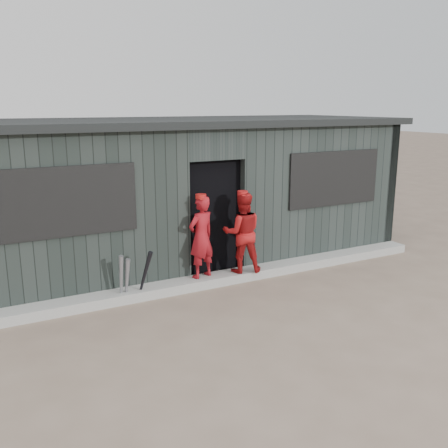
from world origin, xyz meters
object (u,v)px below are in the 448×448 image
bat_left (127,280)px  player_red_right (242,232)px  bat_right (145,275)px  bat_mid (121,279)px  dugout (182,191)px  player_grey_back (238,237)px  player_red_left (201,237)px

bat_left → player_red_right: size_ratio=0.52×
player_red_right → bat_right: bearing=23.6°
bat_mid → dugout: 2.65m
bat_right → dugout: 2.46m
bat_mid → dugout: size_ratio=0.09×
bat_right → player_red_right: 1.79m
bat_left → player_grey_back: size_ratio=0.60×
bat_mid → player_red_left: (1.37, 0.12, 0.44)m
player_red_left → bat_right: bearing=-8.4°
bat_right → player_red_right: bearing=3.3°
bat_left → dugout: dugout is taller
bat_left → player_grey_back: player_grey_back is taller
bat_mid → player_red_right: bearing=1.7°
bat_right → bat_left: bearing=171.0°
player_red_right → dugout: bearing=-58.6°
bat_left → bat_mid: bat_mid is taller
player_grey_back → dugout: size_ratio=0.14×
bat_mid → player_red_left: size_ratio=0.57×
bat_mid → player_grey_back: player_grey_back is taller
player_red_right → dugout: size_ratio=0.16×
player_red_right → player_grey_back: player_red_right is taller
bat_left → dugout: size_ratio=0.08×
bat_right → dugout: size_ratio=0.10×
player_red_right → dugout: 1.80m
player_red_left → player_grey_back: bearing=-170.3°
player_red_right → player_grey_back: 0.64m
bat_left → bat_right: (0.26, -0.04, 0.05)m
player_red_left → player_red_right: bearing=157.3°
bat_mid → player_grey_back: size_ratio=0.65×
bat_left → bat_mid: (-0.09, -0.00, 0.03)m
player_red_right → bat_left: bearing=22.0°
bat_mid → player_red_right: 2.13m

